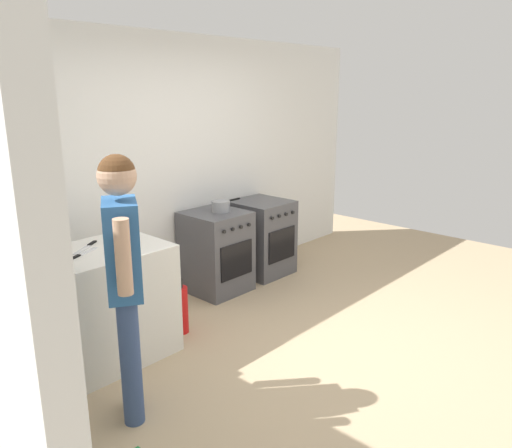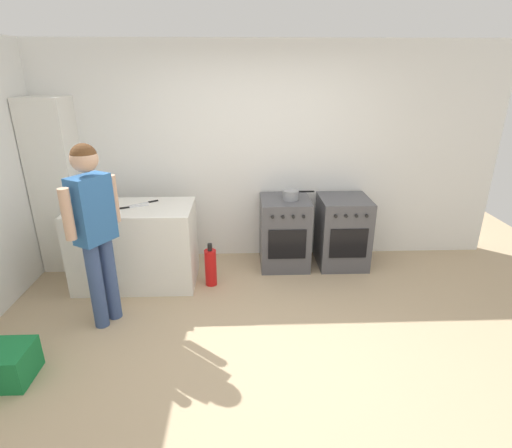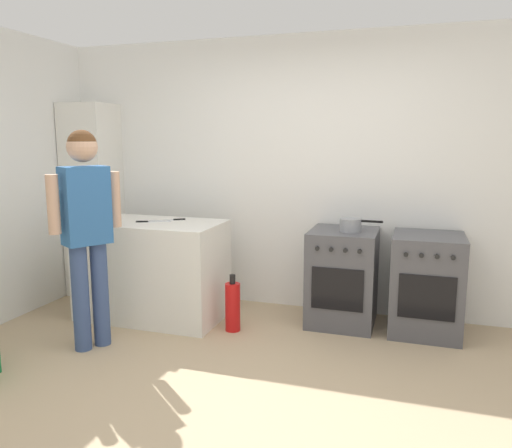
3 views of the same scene
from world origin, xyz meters
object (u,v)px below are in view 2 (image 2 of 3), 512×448
Objects in this scene: knife_chef at (132,207)px; fire_extinguisher at (211,267)px; person at (94,221)px; larder_cabinet at (58,187)px; oven_left at (284,232)px; knife_carving at (145,203)px; oven_right at (342,231)px; pot at (291,195)px.

fire_extinguisher is (0.81, -0.09, -0.69)m from knife_chef.
larder_cabinet is (-0.84, 1.25, -0.04)m from person.
knife_carving is (-1.58, -0.26, 0.48)m from oven_left.
oven_left and oven_right have the same top height.
knife_chef and knife_carving have the same top height.
oven_left is 2.30× the size of pot.
pot is at bearing -21.63° from oven_left.
person is at bearing -144.65° from fire_extinguisher.
pot is 0.74× the size of fire_extinguisher.
fire_extinguisher is (-0.87, -0.48, -0.21)m from oven_left.
fire_extinguisher is at bearing -151.22° from oven_left.
oven_right is 1.70× the size of fire_extinguisher.
person is at bearing -56.15° from larder_cabinet.
pot is 2.72m from larder_cabinet.
oven_left is 2.93× the size of knife_carving.
knife_carving is (0.10, 0.13, -0.00)m from knife_chef.
larder_cabinet is (-2.71, 0.13, 0.09)m from pot.
oven_left is 1.01m from fire_extinguisher.
person is 1.50m from larder_cabinet.
pot is at bearing -177.88° from oven_right.
oven_right is at bearing 2.12° from pot.
knife_carving reaches higher than oven_left.
oven_right is at bearing 6.49° from knife_carving.
oven_right is at bearing 24.44° from person.
knife_chef reaches higher than oven_left.
oven_left is at bearing 158.37° from pot.
pot is 1.25× the size of knife_chef.
larder_cabinet is (-1.78, 0.58, 0.78)m from fire_extinguisher.
knife_carving is 1.14m from larder_cabinet.
knife_chef is at bearing -170.79° from oven_right.
knife_carving is 1.01m from fire_extinguisher.
person is at bearing -147.68° from oven_left.
person is (-1.87, -1.12, 0.13)m from pot.
pot is 1.27× the size of knife_carving.
knife_carving is at bearing -18.65° from larder_cabinet.
oven_left is 2.71m from larder_cabinet.
knife_chef is at bearing 80.17° from person.
oven_left is 0.50× the size of person.
pot is 2.19m from person.
larder_cabinet reaches higher than oven_left.
fire_extinguisher is (0.94, 0.67, -0.82)m from person.
person is 0.86× the size of larder_cabinet.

